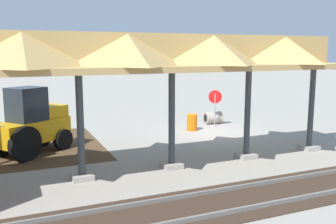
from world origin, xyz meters
name	(u,v)px	position (x,y,z in m)	size (l,w,h in m)	color
ground_plane	(209,132)	(0.00, 0.00, 0.00)	(120.00, 120.00, 0.00)	gray
platform_canopy	(172,55)	(4.34, 4.92, 4.16)	(14.36, 3.20, 4.90)	#9E998E
rail_tracks	(336,182)	(0.00, 8.52, 0.03)	(60.00, 2.58, 0.15)	slate
stop_sign	(215,100)	(-1.07, -1.28, 1.49)	(0.70, 0.35, 2.08)	gray
backhoe	(29,124)	(9.06, 0.86, 1.27)	(4.83, 4.06, 2.82)	orange
concrete_pipe	(213,118)	(-1.35, -1.96, 0.36)	(1.04, 0.80, 0.72)	#9E9384
traffic_barrel	(192,122)	(0.68, -0.71, 0.45)	(0.56, 0.56, 0.90)	orange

